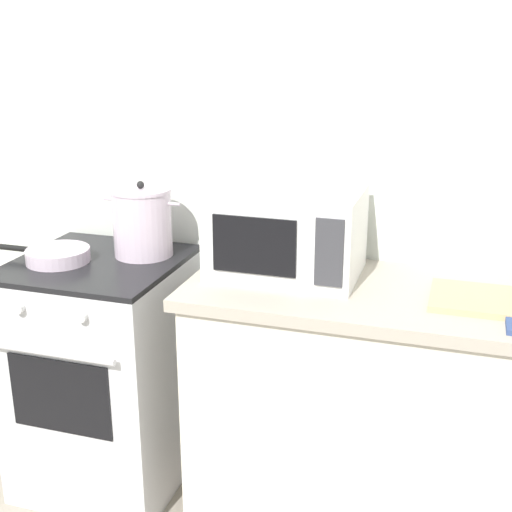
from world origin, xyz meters
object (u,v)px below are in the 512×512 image
object	(u,v)px
cutting_board	(490,301)
frying_pan	(56,255)
stove	(105,372)
microwave	(287,232)
stock_pot	(142,222)

from	to	relation	value
cutting_board	frying_pan	bearing A→B (deg)	-178.00
stove	cutting_board	size ratio (longest dim) A/B	2.56
frying_pan	microwave	xyz separation A→B (m)	(0.84, 0.13, 0.12)
stock_pot	microwave	xyz separation A→B (m)	(0.57, -0.04, 0.02)
stock_pot	cutting_board	world-z (taller)	stock_pot
stock_pot	microwave	world-z (taller)	microwave
stove	cutting_board	world-z (taller)	cutting_board
frying_pan	stock_pot	bearing A→B (deg)	31.99
stock_pot	stove	bearing A→B (deg)	-139.55
stove	cutting_board	bearing A→B (deg)	0.05
microwave	cutting_board	bearing A→B (deg)	-6.60
frying_pan	stove	bearing A→B (deg)	21.22
frying_pan	cutting_board	distance (m)	1.51
microwave	cutting_board	world-z (taller)	microwave
stock_pot	frying_pan	size ratio (longest dim) A/B	0.72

